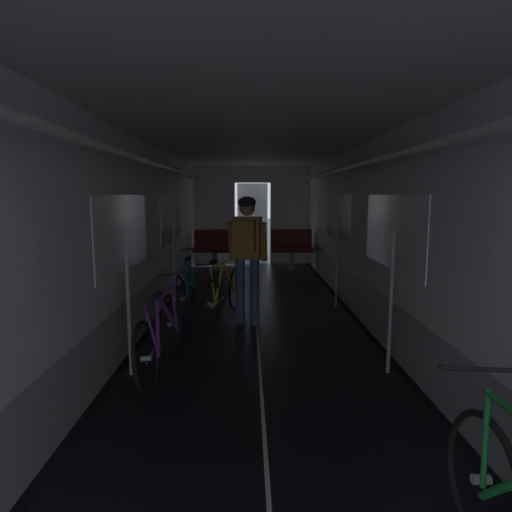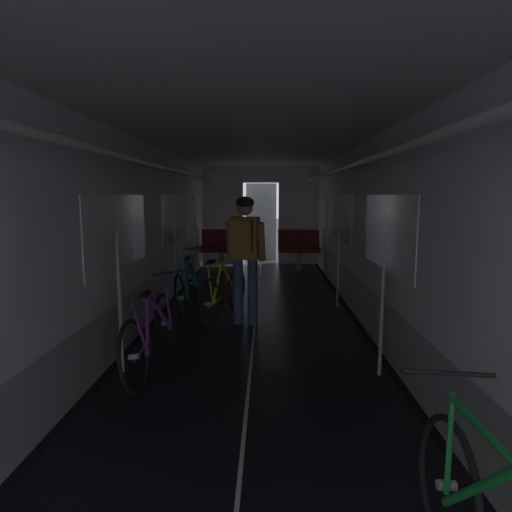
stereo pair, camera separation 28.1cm
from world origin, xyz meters
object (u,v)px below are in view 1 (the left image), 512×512
(bench_seat_far_right, at_px, (291,246))
(bicycle_teal, at_px, (187,287))
(bench_seat_far_left, at_px, (214,246))
(person_cyclist_aisle, at_px, (247,246))
(bicycle_purple, at_px, (161,335))
(bicycle_yellow_in_aisle, at_px, (224,293))

(bench_seat_far_right, distance_m, bicycle_teal, 4.18)
(bench_seat_far_right, bearing_deg, bench_seat_far_left, 180.00)
(bench_seat_far_left, height_order, person_cyclist_aisle, person_cyclist_aisle)
(bench_seat_far_right, xyz_separation_m, person_cyclist_aisle, (-1.03, -4.34, 0.50))
(bicycle_teal, distance_m, person_cyclist_aisle, 1.30)
(bench_seat_far_left, xyz_separation_m, bicycle_teal, (-0.13, -3.70, -0.19))
(bench_seat_far_right, xyz_separation_m, bicycle_teal, (-1.93, -3.70, -0.19))
(bicycle_teal, height_order, bicycle_purple, same)
(bicycle_purple, bearing_deg, person_cyclist_aisle, 61.83)
(bench_seat_far_right, bearing_deg, bicycle_purple, -107.60)
(bicycle_teal, bearing_deg, bicycle_purple, -88.58)
(person_cyclist_aisle, bearing_deg, bench_seat_far_right, 76.62)
(bicycle_teal, height_order, person_cyclist_aisle, person_cyclist_aisle)
(bench_seat_far_left, bearing_deg, bicycle_yellow_in_aisle, -83.69)
(bench_seat_far_left, distance_m, person_cyclist_aisle, 4.43)
(bench_seat_far_right, xyz_separation_m, bicycle_purple, (-1.88, -5.92, -0.19))
(bicycle_teal, xyz_separation_m, bicycle_yellow_in_aisle, (0.58, -0.37, 0.00))
(person_cyclist_aisle, bearing_deg, bicycle_yellow_in_aisle, 140.22)
(bench_seat_far_left, height_order, bench_seat_far_right, same)
(bench_seat_far_right, relative_size, bicycle_yellow_in_aisle, 0.60)
(bench_seat_far_right, height_order, bicycle_teal, bicycle_teal)
(bench_seat_far_left, bearing_deg, bicycle_purple, -90.75)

